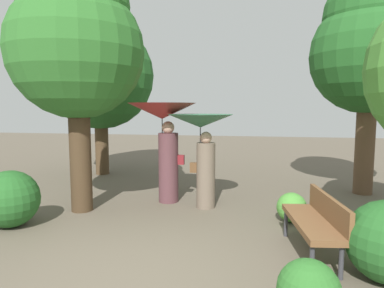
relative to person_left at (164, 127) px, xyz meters
The scene contains 9 objects.
ground_plane 3.57m from the person_left, 80.75° to the right, with size 40.00×40.00×0.00m, color brown.
person_left is the anchor object (origin of this frame).
person_right 0.92m from the person_left, 18.17° to the right, with size 1.30×1.30×1.89m.
park_bench 3.69m from the person_left, 39.14° to the right, with size 0.68×1.55×0.83m.
tree_near_left 2.40m from the person_left, 147.51° to the right, with size 2.53×2.53×4.90m.
tree_mid_left 4.02m from the person_left, 135.43° to the left, with size 3.17×3.17×5.01m.
tree_mid_right 5.01m from the person_left, 18.41° to the left, with size 2.64×2.64×5.10m.
bush_path_right 3.02m from the person_left, 19.16° to the right, with size 0.53×0.53×0.53m, color #4C9338.
bush_far_side 3.14m from the person_left, 137.83° to the right, with size 0.97×0.97×0.97m, color #235B23.
Camera 1 is at (1.33, -3.78, 2.03)m, focal length 31.69 mm.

